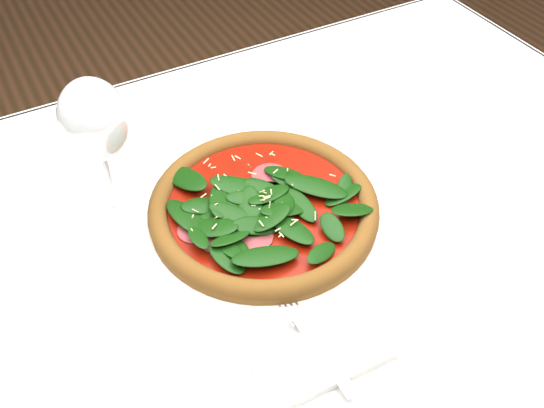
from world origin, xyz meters
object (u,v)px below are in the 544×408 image
pizza (264,204)px  wine_glass (95,124)px  napkin (323,358)px  plate (264,215)px

pizza → wine_glass: 0.23m
pizza → napkin: 0.22m
wine_glass → napkin: bearing=-69.8°
wine_glass → napkin: size_ratio=1.37×
plate → napkin: plate is taller
plate → pizza: 0.02m
plate → pizza: (0.00, -0.00, 0.02)m
plate → wine_glass: size_ratio=1.71×
pizza → napkin: (-0.04, -0.22, -0.02)m
plate → wine_glass: bearing=145.9°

